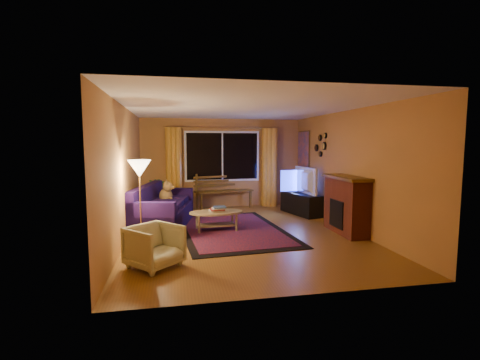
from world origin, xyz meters
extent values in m
cube|color=brown|center=(0.00, 0.00, -0.01)|extent=(4.50, 6.00, 0.02)
cube|color=white|center=(0.00, 0.00, 2.51)|extent=(4.50, 6.00, 0.02)
cube|color=#B67C3D|center=(0.00, 3.01, 1.25)|extent=(4.50, 0.02, 2.50)
cube|color=#B67C3D|center=(-2.26, 0.00, 1.25)|extent=(0.02, 6.00, 2.50)
cube|color=#B67C3D|center=(2.26, 0.00, 1.25)|extent=(0.02, 6.00, 2.50)
cube|color=black|center=(0.00, 2.94, 1.45)|extent=(2.00, 0.02, 1.30)
cylinder|color=#BF8C3F|center=(0.00, 2.90, 2.25)|extent=(3.20, 0.03, 0.03)
cylinder|color=gold|center=(-1.35, 2.88, 1.12)|extent=(0.36, 0.36, 2.24)
cylinder|color=gold|center=(1.35, 2.88, 1.12)|extent=(0.36, 0.36, 2.24)
cube|color=#50350D|center=(0.01, 2.73, 0.24)|extent=(1.70, 0.87, 0.49)
imported|color=#235B1E|center=(-1.84, 2.54, 0.43)|extent=(0.49, 0.49, 0.86)
cube|color=black|center=(-1.60, 0.80, 0.45)|extent=(1.39, 2.38, 0.90)
imported|color=beige|center=(-1.65, -1.69, 0.34)|extent=(0.91, 0.91, 0.69)
cylinder|color=#BF8C3F|center=(-1.94, -0.54, 0.76)|extent=(0.31, 0.31, 1.53)
cube|color=maroon|center=(-0.19, 0.26, 0.01)|extent=(2.35, 3.46, 0.02)
cylinder|color=tan|center=(-0.51, 0.29, 0.20)|extent=(1.16, 1.16, 0.41)
cube|color=black|center=(1.84, 1.57, 0.27)|extent=(0.73, 1.36, 0.54)
imported|color=black|center=(1.84, 1.57, 0.87)|extent=(0.24, 1.17, 0.67)
cube|color=maroon|center=(2.05, -0.40, 0.55)|extent=(0.40, 1.20, 1.10)
cube|color=#DD5A29|center=(2.22, 2.45, 1.65)|extent=(0.04, 0.76, 0.96)
camera|label=1|loc=(-1.36, -6.78, 1.81)|focal=26.00mm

